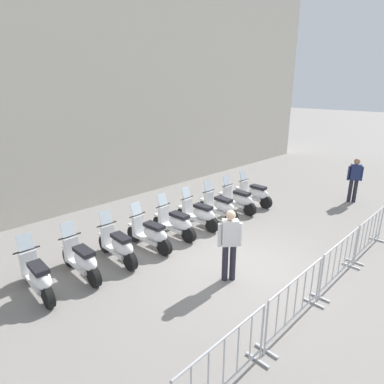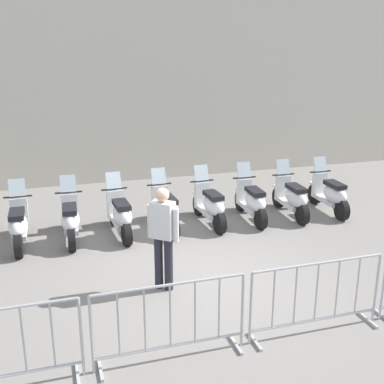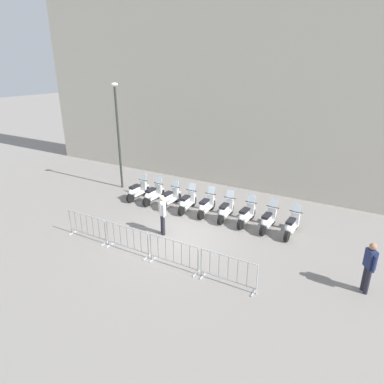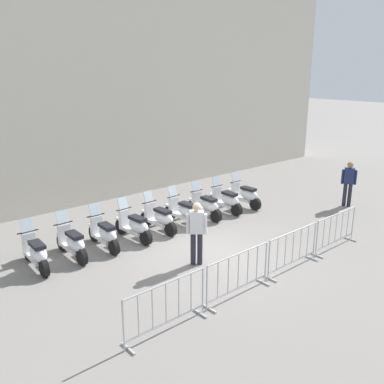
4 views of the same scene
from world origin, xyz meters
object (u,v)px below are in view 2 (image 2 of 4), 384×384
at_px(officer_mid_plaza, 163,233).
at_px(motorcycle_6, 252,201).
at_px(motorcycle_8, 330,194).
at_px(barrier_segment_1, 170,323).
at_px(motorcycle_1, 19,225).
at_px(motorcycle_3, 120,215).
at_px(motorcycle_2, 70,220).
at_px(barrier_segment_2, 316,298).
at_px(motorcycle_4, 166,210).
at_px(motorcycle_7, 292,198).
at_px(motorcycle_5, 210,205).

bearing_deg(officer_mid_plaza, motorcycle_6, 47.87).
distance_m(motorcycle_8, barrier_segment_1, 6.64).
bearing_deg(barrier_segment_1, officer_mid_plaza, 83.27).
relative_size(motorcycle_1, officer_mid_plaza, 1.00).
height_order(motorcycle_6, barrier_segment_1, motorcycle_6).
bearing_deg(motorcycle_3, motorcycle_2, -177.42).
bearing_deg(barrier_segment_2, motorcycle_1, 137.25).
bearing_deg(motorcycle_8, barrier_segment_1, -134.86).
xyz_separation_m(motorcycle_2, barrier_segment_1, (1.30, -4.27, 0.07)).
bearing_deg(motorcycle_4, motorcycle_6, 3.68).
height_order(motorcycle_3, motorcycle_4, same).
bearing_deg(motorcycle_2, officer_mid_plaza, -57.72).
bearing_deg(motorcycle_8, motorcycle_6, -176.57).
xyz_separation_m(motorcycle_2, motorcycle_4, (2.00, 0.19, 0.00)).
bearing_deg(motorcycle_8, motorcycle_7, -176.31).
distance_m(barrier_segment_1, officer_mid_plaza, 1.93).
bearing_deg(barrier_segment_2, motorcycle_5, 94.80).
bearing_deg(barrier_segment_2, barrier_segment_1, -175.59).
relative_size(barrier_segment_1, barrier_segment_2, 1.00).
height_order(motorcycle_1, barrier_segment_1, motorcycle_1).
bearing_deg(motorcycle_2, motorcycle_6, 4.57).
relative_size(motorcycle_3, officer_mid_plaza, 1.00).
xyz_separation_m(motorcycle_8, barrier_segment_1, (-4.68, -4.70, 0.07)).
height_order(motorcycle_7, barrier_segment_2, motorcycle_7).
relative_size(motorcycle_5, motorcycle_8, 1.00).
distance_m(motorcycle_6, motorcycle_7, 1.00).
bearing_deg(motorcycle_1, barrier_segment_1, -61.26).
distance_m(motorcycle_8, barrier_segment_2, 5.25).
relative_size(motorcycle_4, motorcycle_5, 1.00).
relative_size(motorcycle_2, motorcycle_7, 1.00).
bearing_deg(officer_mid_plaza, motorcycle_3, 101.81).
bearing_deg(motorcycle_7, barrier_segment_1, -128.45).
xyz_separation_m(barrier_segment_1, officer_mid_plaza, (0.22, 1.86, 0.46)).
distance_m(motorcycle_3, motorcycle_4, 1.00).
bearing_deg(barrier_segment_1, motorcycle_5, 69.44).
distance_m(motorcycle_1, motorcycle_4, 3.00).
xyz_separation_m(motorcycle_1, motorcycle_8, (6.98, 0.52, 0.00)).
bearing_deg(motorcycle_1, motorcycle_4, 5.18).
bearing_deg(barrier_segment_2, motorcycle_8, 60.03).
bearing_deg(motorcycle_2, motorcycle_7, 4.29).
distance_m(motorcycle_6, barrier_segment_2, 4.47).
bearing_deg(officer_mid_plaza, motorcycle_1, 137.21).
xyz_separation_m(motorcycle_3, motorcycle_8, (4.98, 0.39, 0.00)).
distance_m(motorcycle_4, barrier_segment_1, 4.51).
bearing_deg(motorcycle_4, barrier_segment_1, -98.88).
bearing_deg(motorcycle_1, motorcycle_2, 4.62).
height_order(barrier_segment_2, officer_mid_plaza, officer_mid_plaza).
relative_size(motorcycle_3, motorcycle_5, 1.00).
relative_size(motorcycle_1, motorcycle_2, 1.00).
height_order(motorcycle_5, barrier_segment_2, motorcycle_5).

